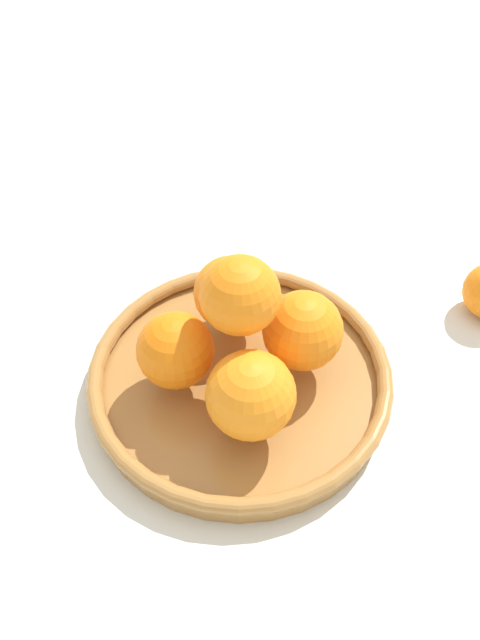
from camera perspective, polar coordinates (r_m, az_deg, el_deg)
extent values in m
plane|color=silver|center=(0.67, 0.00, -6.09)|extent=(4.00, 4.00, 0.00)
cylinder|color=#A57238|center=(0.66, 0.00, -5.64)|extent=(0.31, 0.31, 0.02)
torus|color=#A57238|center=(0.65, 0.00, -4.74)|extent=(0.32, 0.32, 0.02)
sphere|color=orange|center=(0.66, -0.83, 2.49)|extent=(0.08, 0.08, 0.08)
sphere|color=orange|center=(0.61, -5.92, -2.77)|extent=(0.08, 0.08, 0.08)
sphere|color=orange|center=(0.57, 0.98, -6.86)|extent=(0.08, 0.08, 0.08)
sphere|color=orange|center=(0.62, 5.75, -0.97)|extent=(0.08, 0.08, 0.08)
sphere|color=orange|center=(0.56, 0.06, 2.19)|extent=(0.08, 0.08, 0.08)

